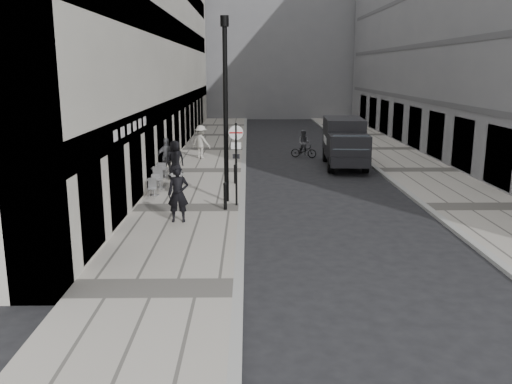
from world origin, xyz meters
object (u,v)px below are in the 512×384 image
(panel_van, at_px, (345,140))
(cyclist, at_px, (304,147))
(walking_man, at_px, (178,194))
(lamppost, at_px, (226,101))
(sign_post, at_px, (236,153))

(panel_van, relative_size, cyclist, 3.37)
(walking_man, height_order, cyclist, walking_man)
(cyclist, bearing_deg, walking_man, -94.06)
(lamppost, distance_m, panel_van, 10.59)
(walking_man, bearing_deg, lamppost, 61.23)
(sign_post, xyz_separation_m, panel_van, (5.66, 8.97, -0.68))
(lamppost, relative_size, cyclist, 4.21)
(lamppost, height_order, cyclist, lamppost)
(lamppost, relative_size, panel_van, 1.25)
(lamppost, bearing_deg, cyclist, 69.83)
(walking_man, relative_size, cyclist, 1.16)
(lamppost, bearing_deg, walking_man, -117.35)
(cyclist, bearing_deg, panel_van, -40.65)
(panel_van, bearing_deg, sign_post, -118.50)
(walking_man, distance_m, lamppost, 4.39)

